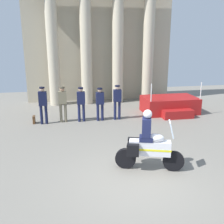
% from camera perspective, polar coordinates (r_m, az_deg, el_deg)
% --- Properties ---
extents(ground_plane, '(28.00, 28.00, 0.00)m').
position_cam_1_polar(ground_plane, '(7.73, 5.39, -14.56)').
color(ground_plane, gray).
extents(colonnade_backdrop, '(9.23, 1.53, 7.88)m').
position_cam_1_polar(colonnade_backdrop, '(16.63, -2.49, 16.44)').
color(colonnade_backdrop, '#B6AB91').
rests_on(colonnade_backdrop, ground_plane).
extents(reviewing_stand, '(2.84, 2.26, 1.75)m').
position_cam_1_polar(reviewing_stand, '(14.50, 12.49, 1.42)').
color(reviewing_stand, '#A51919').
rests_on(reviewing_stand, ground_plane).
extents(officer_in_row_0, '(0.38, 0.24, 1.76)m').
position_cam_1_polar(officer_in_row_0, '(12.54, -14.79, 2.03)').
color(officer_in_row_0, '#141938').
rests_on(officer_in_row_0, ground_plane).
extents(officer_in_row_1, '(0.38, 0.24, 1.72)m').
position_cam_1_polar(officer_in_row_1, '(12.63, -10.68, 2.27)').
color(officer_in_row_1, '#7A7056').
rests_on(officer_in_row_1, ground_plane).
extents(officer_in_row_2, '(0.38, 0.24, 1.68)m').
position_cam_1_polar(officer_in_row_2, '(12.59, -6.75, 2.27)').
color(officer_in_row_2, '#191E42').
rests_on(officer_in_row_2, ground_plane).
extents(officer_in_row_3, '(0.38, 0.24, 1.62)m').
position_cam_1_polar(officer_in_row_3, '(12.66, -2.64, 2.28)').
color(officer_in_row_3, '#191E42').
rests_on(officer_in_row_3, ground_plane).
extents(officer_in_row_4, '(0.38, 0.24, 1.72)m').
position_cam_1_polar(officer_in_row_4, '(12.82, 1.15, 2.74)').
color(officer_in_row_4, '#191E42').
rests_on(officer_in_row_4, ground_plane).
extents(motorcycle_with_rider, '(2.02, 0.95, 1.90)m').
position_cam_1_polar(motorcycle_with_rider, '(8.01, 7.73, -7.17)').
color(motorcycle_with_rider, black).
rests_on(motorcycle_with_rider, ground_plane).
extents(briefcase_on_ground, '(0.10, 0.32, 0.36)m').
position_cam_1_polar(briefcase_on_ground, '(12.97, -16.62, -1.60)').
color(briefcase_on_ground, brown).
rests_on(briefcase_on_ground, ground_plane).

